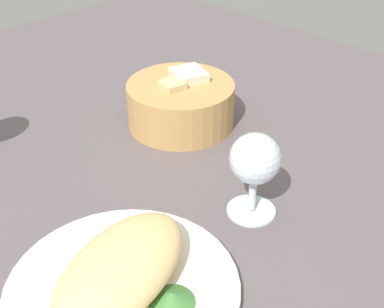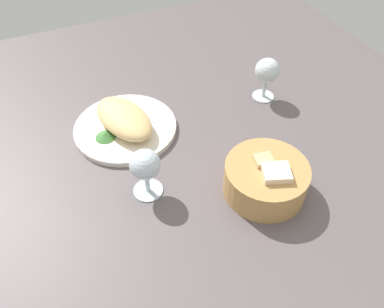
# 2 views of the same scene
# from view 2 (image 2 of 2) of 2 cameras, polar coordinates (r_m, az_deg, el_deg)

# --- Properties ---
(ground_plane) EXTENTS (1.40, 1.40, 0.02)m
(ground_plane) POSITION_cam_2_polar(r_m,az_deg,el_deg) (0.94, 0.33, 1.08)
(ground_plane) COLOR #5C5255
(plate) EXTENTS (0.25, 0.25, 0.01)m
(plate) POSITION_cam_2_polar(r_m,az_deg,el_deg) (0.98, -9.80, 3.83)
(plate) COLOR white
(plate) RESTS_ON ground_plane
(omelette) EXTENTS (0.21, 0.15, 0.05)m
(omelette) POSITION_cam_2_polar(r_m,az_deg,el_deg) (0.96, -10.03, 5.22)
(omelette) COLOR #EDC47E
(omelette) RESTS_ON plate
(lettuce_garnish) EXTENTS (0.05, 0.05, 0.01)m
(lettuce_garnish) POSITION_cam_2_polar(r_m,az_deg,el_deg) (0.95, -12.69, 2.73)
(lettuce_garnish) COLOR #437E3A
(lettuce_garnish) RESTS_ON plate
(bread_basket) EXTENTS (0.18, 0.18, 0.09)m
(bread_basket) POSITION_cam_2_polar(r_m,az_deg,el_deg) (0.82, 10.88, -3.63)
(bread_basket) COLOR tan
(bread_basket) RESTS_ON ground_plane
(wine_glass_near) EXTENTS (0.06, 0.06, 0.12)m
(wine_glass_near) POSITION_cam_2_polar(r_m,az_deg,el_deg) (0.78, -6.93, -1.93)
(wine_glass_near) COLOR silver
(wine_glass_near) RESTS_ON ground_plane
(wine_glass_far) EXTENTS (0.06, 0.06, 0.12)m
(wine_glass_far) POSITION_cam_2_polar(r_m,az_deg,el_deg) (1.04, 11.02, 11.73)
(wine_glass_far) COLOR silver
(wine_glass_far) RESTS_ON ground_plane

